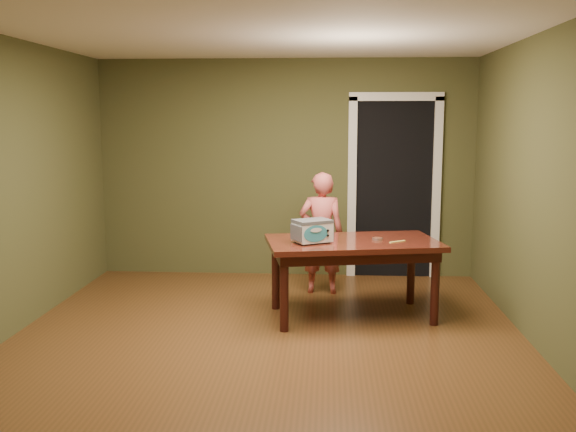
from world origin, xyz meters
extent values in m
plane|color=#583419|center=(0.00, 0.00, 0.00)|extent=(5.00, 5.00, 0.00)
cube|color=#424324|center=(0.00, 2.50, 1.30)|extent=(4.50, 0.02, 2.60)
cube|color=#424324|center=(0.00, -2.50, 1.30)|extent=(4.50, 0.02, 2.60)
cube|color=#424324|center=(2.25, 0.00, 1.30)|extent=(0.02, 5.00, 2.60)
cube|color=white|center=(0.00, 0.00, 2.60)|extent=(4.50, 5.00, 0.02)
cube|color=black|center=(1.30, 2.80, 1.05)|extent=(0.90, 0.60, 2.10)
cube|color=black|center=(1.30, 2.48, 1.05)|extent=(0.90, 0.02, 2.10)
cube|color=white|center=(0.80, 2.47, 1.05)|extent=(0.10, 0.06, 2.20)
cube|color=white|center=(1.80, 2.47, 1.05)|extent=(0.10, 0.06, 2.20)
cube|color=white|center=(1.30, 2.47, 2.15)|extent=(1.10, 0.06, 0.10)
cube|color=#3C160D|center=(0.75, 0.82, 0.72)|extent=(1.74, 1.19, 0.05)
cube|color=black|center=(0.75, 0.82, 0.65)|extent=(1.60, 1.05, 0.10)
cylinder|color=black|center=(0.13, 0.34, 0.35)|extent=(0.08, 0.08, 0.70)
cylinder|color=black|center=(0.00, 1.03, 0.35)|extent=(0.08, 0.08, 0.70)
cylinder|color=black|center=(1.51, 0.61, 0.35)|extent=(0.08, 0.08, 0.70)
cylinder|color=black|center=(1.37, 1.30, 0.35)|extent=(0.08, 0.08, 0.70)
cylinder|color=#4C4F54|center=(0.30, 0.54, 0.76)|extent=(0.02, 0.02, 0.01)
cylinder|color=#4C4F54|center=(0.21, 0.69, 0.76)|extent=(0.02, 0.02, 0.01)
cylinder|color=#4C4F54|center=(0.53, 0.67, 0.76)|extent=(0.02, 0.02, 0.01)
cylinder|color=#4C4F54|center=(0.44, 0.82, 0.76)|extent=(0.02, 0.02, 0.01)
cube|color=silver|center=(0.37, 0.68, 0.86)|extent=(0.40, 0.36, 0.18)
cube|color=#4C4F54|center=(0.37, 0.68, 0.95)|extent=(0.40, 0.37, 0.03)
cube|color=#4C4F54|center=(0.23, 0.59, 0.86)|extent=(0.12, 0.19, 0.14)
cube|color=#4C4F54|center=(0.52, 0.76, 0.86)|extent=(0.12, 0.19, 0.14)
ellipsoid|color=teal|center=(0.41, 0.56, 0.86)|extent=(0.22, 0.13, 0.15)
cylinder|color=black|center=(0.52, 0.62, 0.88)|extent=(0.02, 0.02, 0.02)
cylinder|color=black|center=(0.52, 0.62, 0.83)|extent=(0.02, 0.02, 0.02)
cylinder|color=silver|center=(0.99, 0.85, 0.76)|extent=(0.10, 0.10, 0.02)
cylinder|color=#502A1A|center=(0.99, 0.85, 0.77)|extent=(0.09, 0.09, 0.01)
cube|color=#E4DF63|center=(1.17, 0.76, 0.75)|extent=(0.16, 0.13, 0.01)
imported|color=#D35B56|center=(0.45, 1.67, 0.66)|extent=(0.48, 0.32, 1.33)
camera|label=1|loc=(0.51, -5.20, 1.89)|focal=40.00mm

